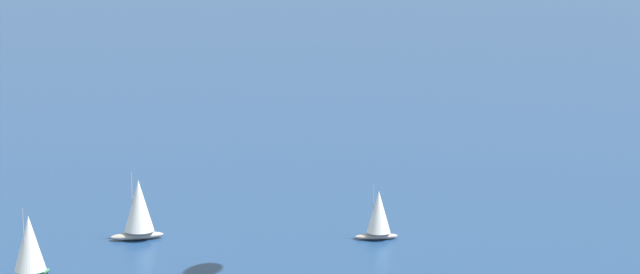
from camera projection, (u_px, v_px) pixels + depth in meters
The scene contains 3 objects.
sailboat_trailing at pixel (378, 214), 203.91m from camera, with size 6.28×6.09×8.82m.
sailboat_outer_ring_b at pixel (29, 247), 183.15m from camera, with size 4.80×8.29×10.51m.
sailboat_outer_ring_f at pixel (139, 209), 203.71m from camera, with size 6.99×8.07×10.82m.
Camera 1 is at (-81.63, 106.79, 55.52)m, focal length 72.94 mm.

